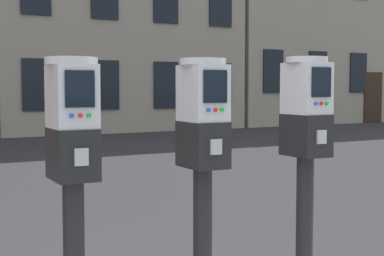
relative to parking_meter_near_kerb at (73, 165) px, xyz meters
The scene contains 3 objects.
parking_meter_near_kerb is the anchor object (origin of this frame).
parking_meter_twin_adjacent 0.63m from the parking_meter_near_kerb, ahead, with size 0.23×0.26×1.43m.
parking_meter_end_of_row 1.26m from the parking_meter_near_kerb, ahead, with size 0.23×0.26×1.46m.
Camera 1 is at (-1.18, -2.44, 1.44)m, focal length 54.08 mm.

